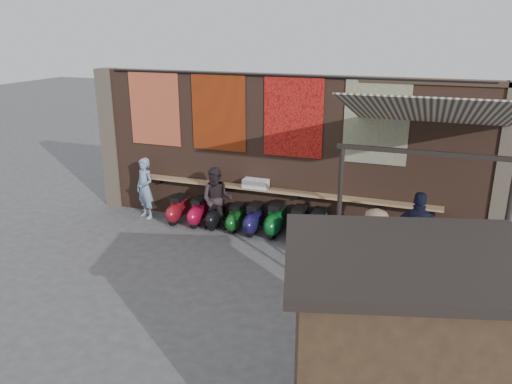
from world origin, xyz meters
TOP-DOWN VIEW (x-y plane):
  - ground at (0.00, 0.00)m, footprint 70.00×70.00m
  - brick_wall at (0.00, 2.70)m, footprint 10.00×0.40m
  - pier_left at (-5.20, 2.70)m, footprint 0.50×0.50m
  - pier_right at (5.20, 2.70)m, footprint 0.50×0.50m
  - eating_counter at (0.00, 2.33)m, footprint 8.00×0.32m
  - shelf_box at (-0.61, 2.30)m, footprint 0.65×0.32m
  - tapestry_redgold at (-3.60, 2.48)m, footprint 1.50×0.02m
  - tapestry_sun at (-1.70, 2.48)m, footprint 1.50×0.02m
  - tapestry_orange at (0.30, 2.48)m, footprint 1.50×0.02m
  - tapestry_multi at (2.30, 2.48)m, footprint 1.50×0.02m
  - hang_rail at (0.00, 2.47)m, footprint 9.50×0.06m
  - scooter_stool_0 at (-2.76, 1.97)m, footprint 0.35×0.78m
  - scooter_stool_1 at (-2.14, 1.99)m, footprint 0.35×0.78m
  - scooter_stool_2 at (-1.63, 2.00)m, footprint 0.33×0.74m
  - scooter_stool_3 at (-1.05, 1.98)m, footprint 0.33×0.74m
  - scooter_stool_4 at (-0.54, 1.96)m, footprint 0.37×0.82m
  - scooter_stool_5 at (0.02, 2.04)m, footprint 0.40×0.88m
  - scooter_stool_6 at (0.64, 1.98)m, footprint 0.39×0.87m
  - scooter_stool_7 at (1.13, 2.00)m, footprint 0.39×0.86m
  - scooter_stool_8 at (1.73, 1.96)m, footprint 0.32×0.72m
  - diner_left at (-3.76, 2.00)m, footprint 0.73×0.62m
  - diner_right at (-1.52, 1.85)m, footprint 0.94×0.81m
  - shopper_navy at (3.50, 0.99)m, footprint 1.13×0.53m
  - shopper_grey at (4.90, -0.41)m, footprint 1.27×1.08m
  - shopper_tan at (2.74, -0.17)m, footprint 1.02×1.05m
  - market_stall at (3.57, -4.13)m, footprint 2.89×2.46m
  - stall_roof at (3.57, -4.13)m, footprint 3.25×2.81m
  - stall_sign at (3.31, -3.21)m, footprint 1.17×0.37m
  - stall_shelf at (3.31, -3.21)m, footprint 2.01×0.66m
  - awning_canvas at (3.50, 0.90)m, footprint 3.20×3.28m
  - awning_ledger at (3.50, 2.49)m, footprint 3.30×0.08m
  - awning_header at (3.50, -0.60)m, footprint 3.00×0.08m
  - awning_post_left at (2.10, -0.60)m, footprint 0.09×0.09m
  - awning_post_right at (4.90, -0.60)m, footprint 0.09×0.09m

SIDE VIEW (x-z plane):
  - ground at x=0.00m, z-range 0.00..0.00m
  - scooter_stool_8 at x=1.73m, z-range 0.00..0.68m
  - scooter_stool_3 at x=-1.05m, z-range 0.00..0.70m
  - scooter_stool_2 at x=-1.63m, z-range 0.00..0.70m
  - scooter_stool_0 at x=-2.76m, z-range 0.00..0.74m
  - scooter_stool_1 at x=-2.14m, z-range 0.00..0.74m
  - scooter_stool_4 at x=-0.54m, z-range 0.00..0.78m
  - scooter_stool_7 at x=1.13m, z-range 0.00..0.81m
  - scooter_stool_6 at x=0.64m, z-range 0.00..0.82m
  - scooter_stool_5 at x=0.02m, z-range 0.00..0.83m
  - diner_right at x=-1.52m, z-range 0.00..1.69m
  - shopper_grey at x=4.90m, z-range 0.00..1.70m
  - diner_left at x=-3.76m, z-range 0.00..1.71m
  - shopper_tan at x=2.74m, z-range 0.00..1.82m
  - shopper_navy at x=3.50m, z-range 0.00..1.88m
  - stall_shelf at x=3.31m, z-range 0.95..1.01m
  - eating_counter at x=0.00m, z-range 1.08..1.12m
  - shelf_box at x=-0.61m, z-range 1.12..1.35m
  - market_stall at x=3.57m, z-range 0.00..2.69m
  - awning_post_left at x=2.10m, z-range 0.00..3.10m
  - awning_post_right at x=4.90m, z-range 0.00..3.10m
  - stall_sign at x=3.31m, z-range 1.70..2.20m
  - brick_wall at x=0.00m, z-range 0.00..4.00m
  - pier_left at x=-5.20m, z-range 0.00..4.00m
  - pier_right at x=5.20m, z-range 0.00..4.00m
  - stall_roof at x=3.57m, z-range 2.69..2.81m
  - tapestry_redgold at x=-3.60m, z-range 2.00..4.00m
  - tapestry_sun at x=-1.70m, z-range 2.00..4.00m
  - tapestry_orange at x=0.30m, z-range 2.00..4.00m
  - tapestry_multi at x=2.30m, z-range 2.00..4.00m
  - awning_header at x=3.50m, z-range 3.04..3.12m
  - awning_canvas at x=3.50m, z-range 3.07..4.03m
  - awning_ledger at x=3.50m, z-range 3.89..4.01m
  - hang_rail at x=0.00m, z-range 3.95..4.01m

